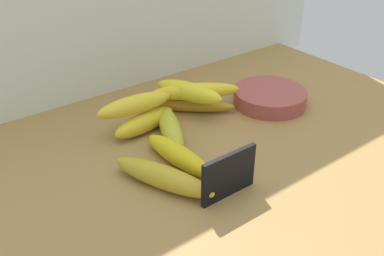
% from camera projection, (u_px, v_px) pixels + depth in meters
% --- Properties ---
extents(counter_top, '(1.10, 0.76, 0.03)m').
position_uv_depth(counter_top, '(227.00, 158.00, 0.85)').
color(counter_top, '#9C7942').
rests_on(counter_top, ground).
extents(chalkboard_sign, '(0.11, 0.02, 0.08)m').
position_uv_depth(chalkboard_sign, '(228.00, 176.00, 0.71)').
color(chalkboard_sign, black).
rests_on(chalkboard_sign, counter_top).
extents(fruit_bowl, '(0.17, 0.17, 0.04)m').
position_uv_depth(fruit_bowl, '(270.00, 97.00, 1.01)').
color(fruit_bowl, '#A04642').
rests_on(fruit_bowl, counter_top).
extents(banana_0, '(0.17, 0.16, 0.03)m').
position_uv_depth(banana_0, '(190.00, 105.00, 0.98)').
color(banana_0, '#B0841F').
rests_on(banana_0, counter_top).
extents(banana_1, '(0.16, 0.06, 0.04)m').
position_uv_depth(banana_1, '(145.00, 122.00, 0.90)').
color(banana_1, yellow).
rests_on(banana_1, counter_top).
extents(banana_2, '(0.12, 0.20, 0.04)m').
position_uv_depth(banana_2, '(163.00, 177.00, 0.74)').
color(banana_2, gold).
rests_on(banana_2, counter_top).
extents(banana_3, '(0.11, 0.18, 0.04)m').
position_uv_depth(banana_3, '(171.00, 129.00, 0.88)').
color(banana_3, gold).
rests_on(banana_3, counter_top).
extents(banana_4, '(0.06, 0.18, 0.04)m').
position_uv_depth(banana_4, '(178.00, 155.00, 0.80)').
color(banana_4, yellow).
rests_on(banana_4, counter_top).
extents(banana_5, '(0.19, 0.13, 0.04)m').
position_uv_depth(banana_5, '(196.00, 91.00, 0.96)').
color(banana_5, yellow).
rests_on(banana_5, banana_0).
extents(banana_6, '(0.10, 0.17, 0.04)m').
position_uv_depth(banana_6, '(189.00, 92.00, 0.95)').
color(banana_6, yellow).
rests_on(banana_6, banana_0).
extents(banana_7, '(0.17, 0.05, 0.04)m').
position_uv_depth(banana_7, '(135.00, 105.00, 0.88)').
color(banana_7, yellow).
rests_on(banana_7, banana_1).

